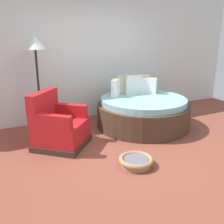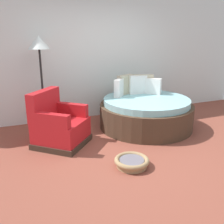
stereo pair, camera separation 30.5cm
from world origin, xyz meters
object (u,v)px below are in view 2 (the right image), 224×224
at_px(pet_basket, 132,162).
at_px(floor_lamp, 39,52).
at_px(round_daybed, 146,112).
at_px(red_armchair, 59,126).

distance_m(pet_basket, floor_lamp, 2.71).
distance_m(round_daybed, red_armchair, 1.84).
bearing_deg(round_daybed, red_armchair, -173.40).
xyz_separation_m(round_daybed, pet_basket, (-1.02, -1.41, -0.24)).
bearing_deg(pet_basket, red_armchair, 124.23).
distance_m(red_armchair, pet_basket, 1.47).
distance_m(round_daybed, pet_basket, 1.75).
distance_m(round_daybed, floor_lamp, 2.39).
xyz_separation_m(round_daybed, floor_lamp, (-1.94, 0.68, 1.22)).
bearing_deg(round_daybed, pet_basket, -125.86).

